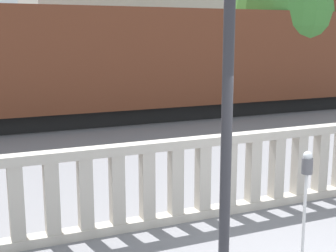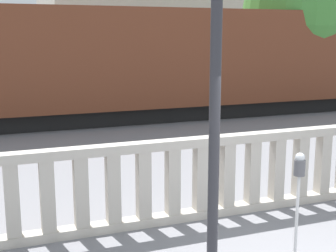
# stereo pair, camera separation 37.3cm
# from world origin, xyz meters

# --- Properties ---
(balustrade) EXTENTS (17.24, 0.24, 1.34)m
(balustrade) POSITION_xyz_m (-0.00, 2.80, 0.67)
(balustrade) COLOR #BCB5A8
(balustrade) RESTS_ON ground
(parking_meter) EXTENTS (0.14, 0.14, 1.52)m
(parking_meter) POSITION_xyz_m (-0.06, 0.82, 1.18)
(parking_meter) COLOR silver
(parking_meter) RESTS_ON ground
(train_near) EXTENTS (27.48, 3.03, 4.41)m
(train_near) POSITION_xyz_m (-3.07, 12.01, 1.99)
(train_near) COLOR black
(train_near) RESTS_ON ground
(tree_left) EXTENTS (4.21, 4.21, 5.93)m
(tree_left) POSITION_xyz_m (8.03, 12.33, 3.82)
(tree_left) COLOR brown
(tree_left) RESTS_ON ground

